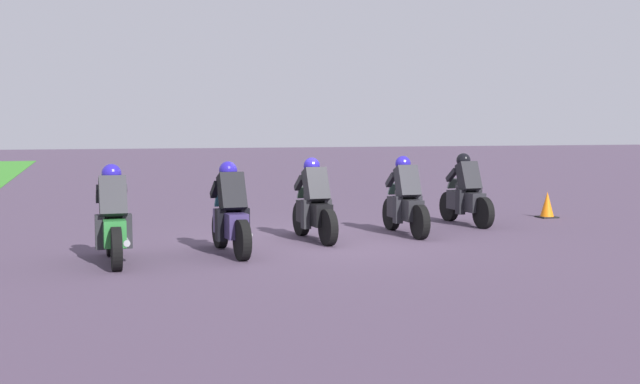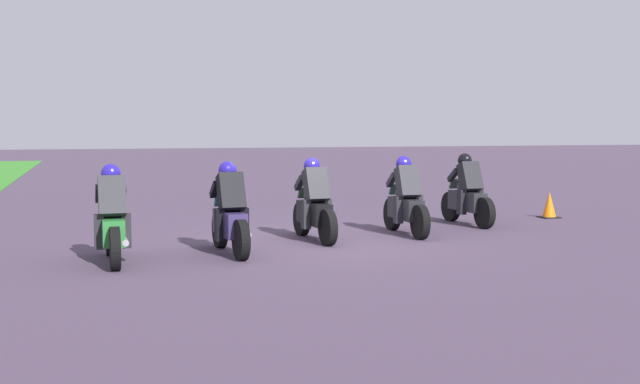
# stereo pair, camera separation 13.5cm
# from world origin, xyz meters

# --- Properties ---
(ground_plane) EXTENTS (120.00, 120.00, 0.00)m
(ground_plane) POSITION_xyz_m (0.00, 0.00, 0.00)
(ground_plane) COLOR #4A3B4F
(rider_lane_a) EXTENTS (2.04, 0.55, 1.51)m
(rider_lane_a) POSITION_xyz_m (1.59, -3.62, 0.62)
(rider_lane_a) COLOR black
(rider_lane_a) RESTS_ON ground_plane
(rider_lane_b) EXTENTS (2.04, 0.54, 1.51)m
(rider_lane_b) POSITION_xyz_m (0.53, -1.79, 0.62)
(rider_lane_b) COLOR black
(rider_lane_b) RESTS_ON ground_plane
(rider_lane_c) EXTENTS (2.04, 0.55, 1.51)m
(rider_lane_c) POSITION_xyz_m (0.27, 0.11, 0.62)
(rider_lane_c) COLOR black
(rider_lane_c) RESTS_ON ground_plane
(rider_lane_d) EXTENTS (2.04, 0.55, 1.51)m
(rider_lane_d) POSITION_xyz_m (-0.82, 1.84, 0.62)
(rider_lane_d) COLOR black
(rider_lane_d) RESTS_ON ground_plane
(rider_lane_e) EXTENTS (2.04, 0.54, 1.51)m
(rider_lane_e) POSITION_xyz_m (-1.17, 3.71, 0.62)
(rider_lane_e) COLOR black
(rider_lane_e) RESTS_ON ground_plane
(traffic_cone) EXTENTS (0.40, 0.40, 0.59)m
(traffic_cone) POSITION_xyz_m (2.20, -5.97, 0.27)
(traffic_cone) COLOR black
(traffic_cone) RESTS_ON ground_plane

